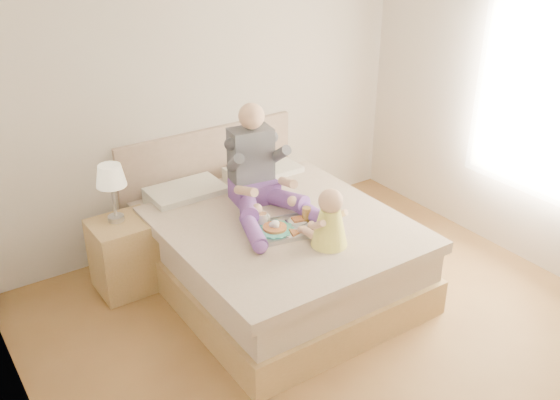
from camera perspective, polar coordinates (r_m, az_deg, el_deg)
room at (r=3.77m, az=8.92°, el=4.93°), size 4.02×4.22×2.71m
bed at (r=5.01m, az=-1.00°, el=-4.14°), size 1.70×2.18×1.00m
nightstand at (r=5.07m, az=-13.91°, el=-4.91°), size 0.49×0.43×0.59m
lamp at (r=4.81m, az=-15.21°, el=1.88°), size 0.23×0.23×0.46m
adult at (r=4.87m, az=-1.81°, el=2.02°), size 0.70×1.04×0.83m
tray at (r=4.62m, az=0.59°, el=-2.40°), size 0.52×0.44×0.13m
baby at (r=4.38m, az=4.48°, el=-2.04°), size 0.29×0.39×0.43m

